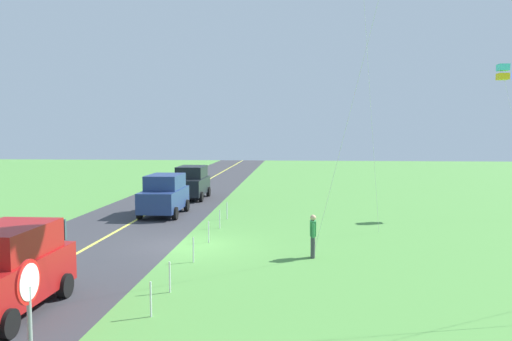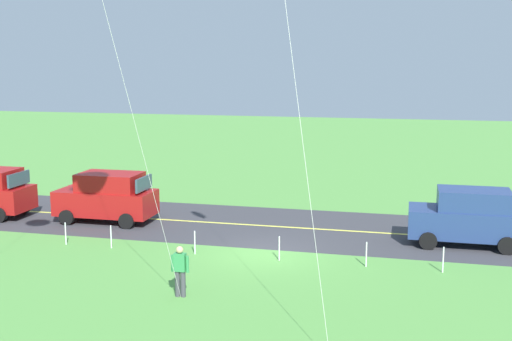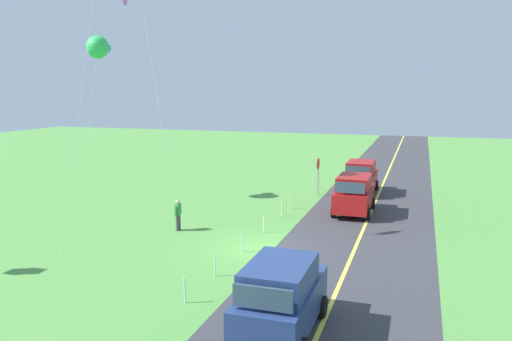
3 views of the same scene
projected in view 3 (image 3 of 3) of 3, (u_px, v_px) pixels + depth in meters
The scene contains 16 objects.
ground_plane at pixel (262, 249), 22.94m from camera, with size 120.00×120.00×0.10m, color #549342.
asphalt_road at pixel (351, 257), 21.70m from camera, with size 120.00×7.00×0.00m, color #38383D.
road_centre_stripe at pixel (351, 257), 21.70m from camera, with size 120.00×0.16×0.00m, color #E5E04C.
car_suv_foreground at pixel (354, 194), 29.24m from camera, with size 4.40×2.12×2.24m.
car_parked_east_near at pixel (361, 177), 34.99m from camera, with size 4.40×2.12×2.24m.
car_parked_west_near at pixel (281, 297), 14.76m from camera, with size 4.40×2.12×2.24m.
stop_sign at pixel (318, 169), 34.05m from camera, with size 0.76×0.08×2.56m.
person_adult_near at pixel (178, 214), 25.72m from camera, with size 0.58×0.22×1.60m.
kite_blue_mid at pixel (98, 47), 31.30m from camera, with size 2.85×1.40×10.40m.
fence_post_0 at pixel (185, 290), 17.00m from camera, with size 0.05×0.05×0.90m, color silver.
fence_post_1 at pixel (215, 265), 19.44m from camera, with size 0.05×0.05×0.90m, color silver.
fence_post_2 at pixel (242, 242), 22.38m from camera, with size 0.05×0.05×0.90m, color silver.
fence_post_3 at pixel (264, 224), 25.41m from camera, with size 0.05×0.05×0.90m, color silver.
fence_post_4 at pixel (282, 209), 28.61m from camera, with size 0.05×0.05×0.90m, color silver.
fence_post_5 at pixel (290, 202), 30.44m from camera, with size 0.05×0.05×0.90m, color silver.
fence_post_6 at pixel (313, 183), 36.49m from camera, with size 0.05×0.05×0.90m, color silver.
Camera 3 is at (-21.07, -6.61, 7.14)m, focal length 35.53 mm.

